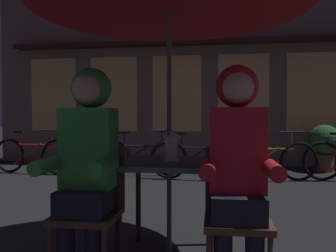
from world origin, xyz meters
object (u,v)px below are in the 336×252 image
at_px(cafe_table, 169,174).
at_px(bicycle_second, 80,156).
at_px(chair_right, 237,209).
at_px(bicycle_nearest, 33,155).
at_px(lantern, 172,145).
at_px(bicycle_fourth, 198,160).
at_px(bicycle_third, 140,157).
at_px(bicycle_fifth, 268,161).
at_px(person_left_hooded, 87,152).
at_px(chair_left, 91,204).
at_px(potted_plant, 324,144).
at_px(person_right_hooded, 238,154).

relative_size(cafe_table, bicycle_second, 0.44).
bearing_deg(chair_right, bicycle_nearest, 132.77).
bearing_deg(lantern, bicycle_fourth, 89.19).
relative_size(bicycle_third, bicycle_fifth, 1.00).
relative_size(person_left_hooded, bicycle_fourth, 0.83).
distance_m(chair_left, potted_plant, 5.70).
bearing_deg(bicycle_nearest, cafe_table, -48.49).
bearing_deg(cafe_table, bicycle_nearest, 131.51).
relative_size(cafe_table, person_right_hooded, 0.53).
distance_m(bicycle_nearest, bicycle_fifth, 4.30).
bearing_deg(bicycle_fourth, chair_right, -83.41).
xyz_separation_m(lantern, chair_left, (-0.50, -0.38, -0.37)).
bearing_deg(bicycle_third, bicycle_fifth, -6.46).
relative_size(bicycle_fourth, bicycle_fifth, 1.01).
xyz_separation_m(bicycle_nearest, bicycle_fourth, (3.13, -0.23, 0.00)).
xyz_separation_m(person_right_hooded, bicycle_third, (-1.48, 3.93, -0.50)).
relative_size(bicycle_nearest, potted_plant, 1.82).
bearing_deg(cafe_table, person_right_hooded, -41.57).
xyz_separation_m(lantern, person_left_hooded, (-0.50, -0.44, -0.01)).
height_order(chair_right, person_right_hooded, person_right_hooded).
distance_m(lantern, bicycle_fifth, 3.49).
xyz_separation_m(bicycle_second, bicycle_fourth, (2.18, -0.21, 0.00)).
bearing_deg(chair_right, bicycle_third, 110.99).
bearing_deg(bicycle_fifth, person_right_hooded, -101.47).
bearing_deg(chair_right, person_right_hooded, -90.00).
distance_m(lantern, person_left_hooded, 0.66).
height_order(chair_right, bicycle_nearest, chair_right).
xyz_separation_m(chair_left, bicycle_third, (-0.52, 3.87, -0.14)).
height_order(bicycle_second, potted_plant, potted_plant).
distance_m(cafe_table, bicycle_third, 3.65).
relative_size(bicycle_nearest, bicycle_fourth, 1.00).
relative_size(lantern, potted_plant, 0.25).
bearing_deg(chair_right, lantern, 140.48).
bearing_deg(potted_plant, bicycle_third, -163.87).
bearing_deg(person_right_hooded, bicycle_second, 123.85).
relative_size(chair_left, chair_right, 1.00).
relative_size(lantern, person_left_hooded, 0.17).
distance_m(bicycle_second, bicycle_fourth, 2.19).
bearing_deg(bicycle_nearest, person_left_hooded, -56.37).
relative_size(lantern, bicycle_nearest, 0.14).
xyz_separation_m(bicycle_nearest, potted_plant, (5.55, 1.04, 0.20)).
height_order(bicycle_nearest, potted_plant, potted_plant).
height_order(person_left_hooded, bicycle_second, person_left_hooded).
bearing_deg(lantern, bicycle_third, 106.33).
bearing_deg(cafe_table, bicycle_fifth, 69.32).
xyz_separation_m(chair_right, potted_plant, (2.00, 4.88, 0.05)).
distance_m(chair_left, chair_right, 0.96).
bearing_deg(bicycle_second, bicycle_fifth, -3.36).
relative_size(bicycle_second, potted_plant, 1.81).
relative_size(lantern, bicycle_second, 0.14).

